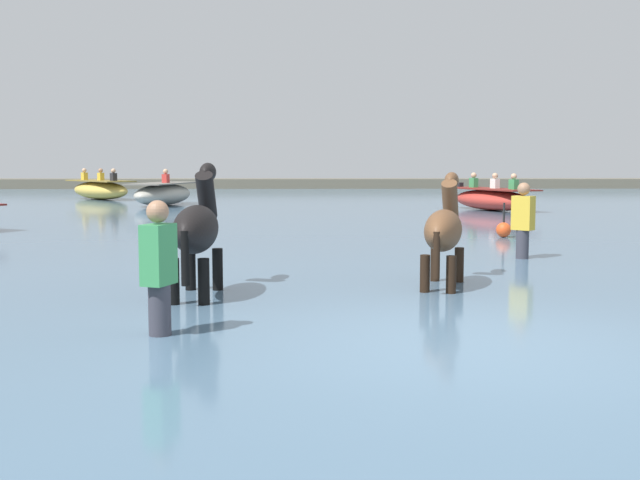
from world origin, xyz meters
The scene contains 11 objects.
ground_plane centered at (0.00, 0.00, 0.00)m, with size 120.00×120.00×0.00m, color #84755B.
water_surface centered at (0.00, 10.00, 0.21)m, with size 90.00×90.00×0.42m, color slate.
horse_lead_bay centered at (0.38, 3.04, 1.08)m, with size 0.80×1.68×1.82m.
horse_trailing_black centered at (-2.57, 2.41, 1.15)m, with size 0.53×1.79×1.95m.
boat_mid_outer centered at (-6.23, 20.67, 0.82)m, with size 2.20×3.78×1.26m.
boat_mid_channel centered at (-9.47, 24.86, 0.81)m, with size 3.47×3.70×1.24m.
boat_distant_west centered at (4.52, 17.72, 0.78)m, with size 2.50×3.68×1.16m.
person_wading_close centered at (2.11, 5.73, 0.87)m, with size 0.37×0.36×1.63m.
person_onlooker_right centered at (-2.64, 0.36, 0.87)m, with size 0.30×0.37×1.63m.
channel_buoy centered at (2.70, 9.16, 0.58)m, with size 0.30×0.30×0.70m.
far_shoreline centered at (0.00, 37.48, 0.47)m, with size 80.00×2.40×0.95m, color #605B4C.
Camera 1 is at (-1.36, -6.52, 1.98)m, focal length 43.90 mm.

